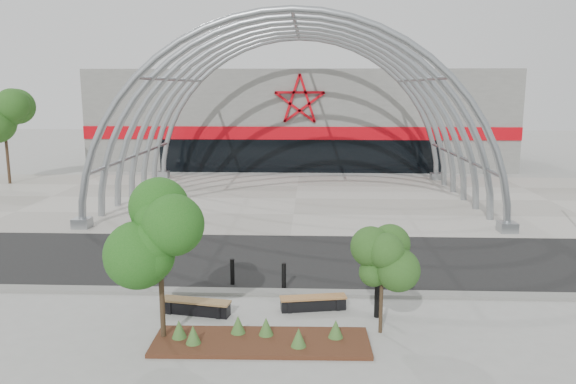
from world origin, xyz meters
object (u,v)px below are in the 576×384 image
at_px(street_tree_1, 383,255).
at_px(bench_1, 313,303).
at_px(bench_0, 196,307).
at_px(bollard_2, 284,277).
at_px(street_tree_0, 159,227).

relative_size(street_tree_1, bench_1, 1.49).
xyz_separation_m(bench_0, bollard_2, (2.52, 2.11, 0.25)).
height_order(bench_0, bollard_2, bollard_2).
distance_m(street_tree_1, bench_1, 3.12).
xyz_separation_m(street_tree_1, bench_1, (-1.84, 1.52, -2.00)).
bearing_deg(street_tree_0, bollard_2, 51.85).
bearing_deg(bench_0, street_tree_1, -11.16).
bearing_deg(bench_0, street_tree_0, -106.32).
height_order(street_tree_0, bench_0, street_tree_0).
relative_size(street_tree_0, street_tree_1, 1.40).
xyz_separation_m(street_tree_0, bench_1, (4.00, 2.23, -2.90)).
xyz_separation_m(street_tree_0, bollard_2, (3.04, 3.86, -2.64)).
relative_size(street_tree_0, bollard_2, 4.66).
height_order(bench_1, bollard_2, bollard_2).
bearing_deg(street_tree_1, bench_1, 140.42).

